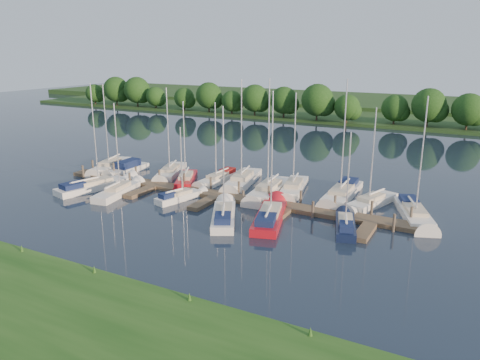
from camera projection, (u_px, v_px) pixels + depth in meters
The scene contains 24 objects.
ground at pixel (173, 221), 42.16m from camera, with size 260.00×260.00×0.00m, color #182330.
near_bank at pixel (19, 300), 28.50m from camera, with size 90.00×10.00×0.50m, color #1A4614.
dock at pixel (215, 197), 48.31m from camera, with size 40.00×6.00×0.40m.
mooring_pilings at pixel (220, 191), 49.16m from camera, with size 38.24×2.84×2.00m.
far_shore at pixel (369, 116), 105.81m from camera, with size 180.00×30.00×0.60m, color #1E3E17.
distant_hill at pixel (390, 103), 126.95m from camera, with size 220.00×40.00×1.40m, color #2F4E22.
treeline at pixel (360, 105), 93.15m from camera, with size 147.07×9.53×8.15m.
sailboat_n_0 at pixel (110, 167), 60.02m from camera, with size 4.00×8.81×11.28m.
motorboat at pixel (127, 170), 58.45m from camera, with size 1.98×6.70×1.94m.
sailboat_n_2 at pixel (170, 173), 57.41m from camera, with size 4.52×8.66×11.00m.
sailboat_n_3 at pixel (186, 181), 53.94m from camera, with size 4.58×7.40×9.83m.
sailboat_n_4 at pixel (218, 179), 54.38m from camera, with size 2.10×7.56×9.66m.
sailboat_n_5 at pixel (242, 182), 53.58m from camera, with size 3.81×9.76×12.30m.
sailboat_n_6 at pixel (269, 192), 49.88m from camera, with size 3.15×10.03×12.63m.
sailboat_n_7 at pixel (293, 189), 50.66m from camera, with size 3.51×8.74×11.11m.
sailboat_n_8 at pixel (341, 194), 48.81m from camera, with size 2.58×10.06×12.66m.
sailboat_n_9 at pixel (370, 203), 46.14m from camera, with size 3.87×7.90×10.12m.
sailboat_n_10 at pixel (414, 214), 43.01m from camera, with size 4.80×9.11×11.52m.
sailboat_s_0 at pixel (95, 186), 51.74m from camera, with size 4.26×9.52×11.92m.
sailboat_s_1 at pixel (119, 192), 49.75m from camera, with size 2.89×7.88×10.09m.
sailboat_s_2 at pixel (180, 197), 47.87m from camera, with size 2.83×6.04×7.88m.
sailboat_s_3 at pixel (224, 216), 42.39m from camera, with size 5.15×8.02×10.67m.
sailboat_s_4 at pixel (270, 217), 42.28m from camera, with size 4.39×9.50×11.98m.
sailboat_s_5 at pixel (345, 226), 40.12m from camera, with size 3.22×6.77×8.80m.
Camera 1 is at (23.88, -32.11, 15.03)m, focal length 35.00 mm.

